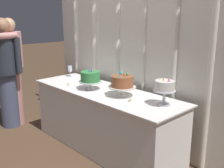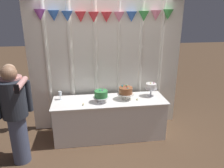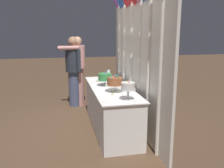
# 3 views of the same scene
# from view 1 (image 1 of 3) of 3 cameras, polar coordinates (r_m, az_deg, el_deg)

# --- Properties ---
(ground_plane) EXTENTS (24.00, 24.00, 0.00)m
(ground_plane) POSITION_cam_1_polar(r_m,az_deg,el_deg) (3.44, -2.93, -13.84)
(ground_plane) COLOR brown
(draped_curtain) EXTENTS (2.96, 0.20, 2.54)m
(draped_curtain) POSITION_cam_1_polar(r_m,az_deg,el_deg) (3.45, 3.36, 11.10)
(draped_curtain) COLOR white
(draped_curtain) RESTS_ON ground_plane
(cake_table) EXTENTS (2.09, 0.67, 0.75)m
(cake_table) POSITION_cam_1_polar(r_m,az_deg,el_deg) (3.34, -1.70, -7.60)
(cake_table) COLOR white
(cake_table) RESTS_ON ground_plane
(cake_display_leftmost) EXTENTS (0.28, 0.28, 0.26)m
(cake_display_leftmost) POSITION_cam_1_polar(r_m,az_deg,el_deg) (3.26, -4.59, 1.39)
(cake_display_leftmost) COLOR silver
(cake_display_leftmost) RESTS_ON cake_table
(cake_display_center) EXTENTS (0.31, 0.31, 0.27)m
(cake_display_center) POSITION_cam_1_polar(r_m,az_deg,el_deg) (2.97, 2.17, 0.37)
(cake_display_center) COLOR silver
(cake_display_center) RESTS_ON cake_table
(cake_display_rightmost) EXTENTS (0.22, 0.22, 0.29)m
(cake_display_rightmost) POSITION_cam_1_polar(r_m,az_deg,el_deg) (2.71, 11.04, -0.66)
(cake_display_rightmost) COLOR silver
(cake_display_rightmost) RESTS_ON cake_table
(wine_glass) EXTENTS (0.06, 0.06, 0.16)m
(wine_glass) POSITION_cam_1_polar(r_m,az_deg,el_deg) (3.97, -8.89, 3.15)
(wine_glass) COLOR silver
(wine_glass) RESTS_ON cake_table
(tealight_far_left) EXTENTS (0.04, 0.04, 0.04)m
(tealight_far_left) POSITION_cam_1_polar(r_m,az_deg,el_deg) (3.49, -9.18, -0.13)
(tealight_far_left) COLOR beige
(tealight_far_left) RESTS_ON cake_table
(tealight_near_left) EXTENTS (0.05, 0.05, 0.03)m
(tealight_near_left) POSITION_cam_1_polar(r_m,az_deg,el_deg) (2.82, 3.89, -3.55)
(tealight_near_left) COLOR beige
(tealight_near_left) RESTS_ON cake_table
(guest_man_dark_suit) EXTENTS (0.49, 0.49, 1.59)m
(guest_man_dark_suit) POSITION_cam_1_polar(r_m,az_deg,el_deg) (4.17, -21.40, 2.80)
(guest_man_dark_suit) COLOR #4C5675
(guest_man_dark_suit) RESTS_ON ground_plane
(guest_man_pink_jacket) EXTENTS (0.49, 0.62, 1.59)m
(guest_man_pink_jacket) POSITION_cam_1_polar(r_m,az_deg,el_deg) (4.23, -20.38, 3.27)
(guest_man_pink_jacket) COLOR #D6938E
(guest_man_pink_jacket) RESTS_ON ground_plane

